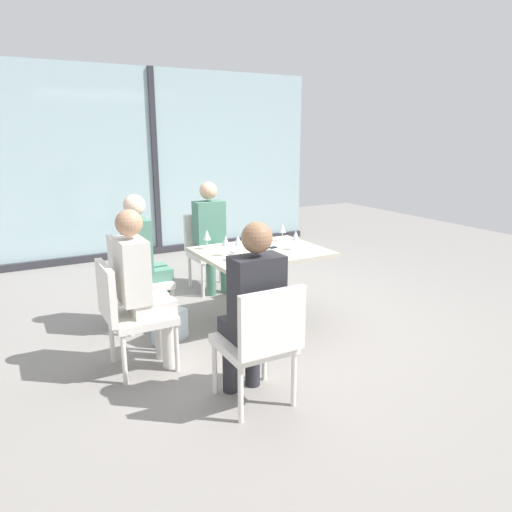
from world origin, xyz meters
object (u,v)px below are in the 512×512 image
(wine_glass_2, at_px, (282,228))
(wine_glass_6, at_px, (238,241))
(handbag_1, at_px, (170,326))
(wine_glass_0, at_px, (207,235))
(person_near_window, at_px, (211,231))
(wine_glass_4, at_px, (226,241))
(chair_far_left, at_px, (134,277))
(chair_side_end, at_px, (128,310))
(wine_glass_5, at_px, (269,241))
(chair_front_left, at_px, (260,338))
(coffee_cup, at_px, (235,255))
(person_side_end, at_px, (141,282))
(dining_table_main, at_px, (261,270))
(handbag_0, at_px, (246,285))
(chair_near_window, at_px, (208,247))
(person_far_left, at_px, (144,254))
(cell_phone_on_table, at_px, (270,247))
(person_front_left, at_px, (252,304))
(wine_glass_3, at_px, (296,236))
(wine_glass_1, at_px, (264,232))

(wine_glass_2, xyz_separation_m, wine_glass_6, (-0.65, -0.29, 0.00))
(wine_glass_2, height_order, handbag_1, wine_glass_2)
(wine_glass_0, bearing_deg, wine_glass_6, -66.64)
(person_near_window, xyz_separation_m, wine_glass_4, (-0.38, -1.19, 0.16))
(chair_far_left, xyz_separation_m, chair_side_end, (-0.26, -0.83, 0.00))
(wine_glass_5, bearing_deg, handbag_1, 164.69)
(chair_front_left, xyz_separation_m, coffee_cup, (0.34, 1.05, 0.28))
(chair_far_left, bearing_deg, wine_glass_2, -10.51)
(person_side_end, bearing_deg, wine_glass_6, 15.76)
(dining_table_main, height_order, person_side_end, person_side_end)
(handbag_0, bearing_deg, wine_glass_0, -160.33)
(chair_near_window, bearing_deg, chair_front_left, -105.89)
(dining_table_main, bearing_deg, person_side_end, -164.89)
(dining_table_main, xyz_separation_m, handbag_0, (0.22, 0.72, -0.40))
(person_far_left, bearing_deg, cell_phone_on_table, -21.28)
(wine_glass_2, bearing_deg, person_front_left, -128.32)
(person_near_window, bearing_deg, person_side_end, -129.65)
(wine_glass_6, bearing_deg, coffee_cup, -125.73)
(person_far_left, bearing_deg, person_side_end, -107.46)
(person_near_window, distance_m, wine_glass_0, 0.98)
(person_far_left, height_order, wine_glass_3, person_far_left)
(wine_glass_0, xyz_separation_m, wine_glass_2, (0.80, -0.06, 0.00))
(wine_glass_0, xyz_separation_m, handbag_0, (0.64, 0.44, -0.72))
(coffee_cup, relative_size, handbag_1, 0.30)
(wine_glass_3, bearing_deg, handbag_0, 94.91)
(wine_glass_6, xyz_separation_m, cell_phone_on_table, (0.41, 0.13, -0.13))
(person_front_left, distance_m, handbag_0, 2.18)
(wine_glass_5, relative_size, handbag_0, 0.62)
(person_near_window, relative_size, wine_glass_2, 6.81)
(chair_front_left, bearing_deg, wine_glass_1, 59.42)
(person_front_left, distance_m, wine_glass_2, 1.78)
(wine_glass_0, xyz_separation_m, wine_glass_6, (0.15, -0.35, 0.00))
(dining_table_main, xyz_separation_m, wine_glass_1, (0.13, 0.17, 0.33))
(person_side_end, relative_size, wine_glass_1, 6.81)
(chair_near_window, distance_m, handbag_1, 1.58)
(chair_front_left, height_order, wine_glass_0, wine_glass_0)
(handbag_1, bearing_deg, wine_glass_4, -31.00)
(chair_near_window, bearing_deg, wine_glass_1, -83.36)
(wine_glass_0, bearing_deg, chair_front_left, -100.82)
(chair_side_end, height_order, person_near_window, person_near_window)
(chair_far_left, bearing_deg, chair_side_end, -107.46)
(chair_far_left, xyz_separation_m, person_front_left, (0.36, -1.66, 0.20))
(wine_glass_3, xyz_separation_m, wine_glass_4, (-0.67, 0.11, 0.00))
(chair_front_left, xyz_separation_m, wine_glass_5, (0.68, 1.05, 0.37))
(person_side_end, distance_m, wine_glass_0, 1.03)
(wine_glass_3, bearing_deg, person_far_left, 153.29)
(chair_far_left, height_order, person_front_left, person_front_left)
(chair_front_left, distance_m, wine_glass_2, 1.89)
(chair_near_window, height_order, person_side_end, person_side_end)
(cell_phone_on_table, bearing_deg, person_front_left, -133.63)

